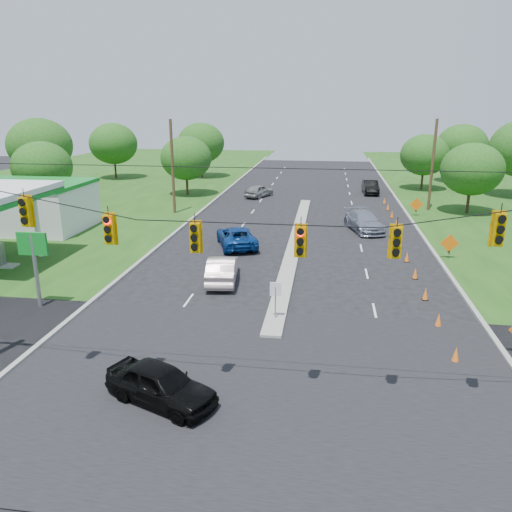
% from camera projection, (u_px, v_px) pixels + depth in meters
% --- Properties ---
extents(ground, '(160.00, 160.00, 0.00)m').
position_uv_depth(ground, '(259.00, 386.00, 19.06)').
color(ground, black).
rests_on(ground, ground).
extents(cross_street, '(160.00, 14.00, 0.02)m').
position_uv_depth(cross_street, '(259.00, 386.00, 19.06)').
color(cross_street, black).
rests_on(cross_street, ground).
extents(curb_left, '(0.25, 110.00, 0.16)m').
position_uv_depth(curb_left, '(198.00, 214.00, 48.84)').
color(curb_left, gray).
rests_on(curb_left, ground).
extents(curb_right, '(0.25, 110.00, 0.16)m').
position_uv_depth(curb_right, '(411.00, 221.00, 46.10)').
color(curb_right, gray).
rests_on(curb_right, ground).
extents(median, '(1.00, 34.00, 0.18)m').
position_uv_depth(median, '(295.00, 242.00, 38.95)').
color(median, gray).
rests_on(median, ground).
extents(median_sign, '(0.55, 0.06, 2.05)m').
position_uv_depth(median_sign, '(275.00, 294.00, 24.32)').
color(median_sign, gray).
rests_on(median_sign, ground).
extents(signal_span, '(25.60, 0.32, 9.00)m').
position_uv_depth(signal_span, '(253.00, 271.00, 16.67)').
color(signal_span, '#422D1C').
rests_on(signal_span, ground).
extents(utility_pole_far_left, '(0.28, 0.28, 9.00)m').
position_uv_depth(utility_pole_far_left, '(173.00, 167.00, 47.85)').
color(utility_pole_far_left, '#422D1C').
rests_on(utility_pole_far_left, ground).
extents(utility_pole_far_right, '(0.28, 0.28, 9.00)m').
position_uv_depth(utility_pole_far_right, '(432.00, 166.00, 49.19)').
color(utility_pole_far_right, '#422D1C').
rests_on(utility_pole_far_right, ground).
extents(gas_station, '(18.40, 19.70, 5.20)m').
position_uv_depth(gas_station, '(6.00, 203.00, 40.68)').
color(gas_station, white).
rests_on(gas_station, ground).
extents(cone_0, '(0.32, 0.32, 0.70)m').
position_uv_depth(cone_0, '(456.00, 354.00, 20.73)').
color(cone_0, orange).
rests_on(cone_0, ground).
extents(cone_1, '(0.32, 0.32, 0.70)m').
position_uv_depth(cone_1, '(439.00, 320.00, 24.05)').
color(cone_1, orange).
rests_on(cone_1, ground).
extents(cone_2, '(0.32, 0.32, 0.70)m').
position_uv_depth(cone_2, '(425.00, 294.00, 27.36)').
color(cone_2, orange).
rests_on(cone_2, ground).
extents(cone_3, '(0.32, 0.32, 0.70)m').
position_uv_depth(cone_3, '(415.00, 273.00, 30.67)').
color(cone_3, orange).
rests_on(cone_3, ground).
extents(cone_4, '(0.32, 0.32, 0.70)m').
position_uv_depth(cone_4, '(407.00, 257.00, 33.99)').
color(cone_4, orange).
rests_on(cone_4, ground).
extents(cone_5, '(0.32, 0.32, 0.70)m').
position_uv_depth(cone_5, '(400.00, 243.00, 37.30)').
color(cone_5, orange).
rests_on(cone_5, ground).
extents(cone_6, '(0.32, 0.32, 0.70)m').
position_uv_depth(cone_6, '(394.00, 232.00, 40.62)').
color(cone_6, orange).
rests_on(cone_6, ground).
extents(cone_7, '(0.32, 0.32, 0.70)m').
position_uv_depth(cone_7, '(397.00, 222.00, 43.85)').
color(cone_7, orange).
rests_on(cone_7, ground).
extents(cone_8, '(0.32, 0.32, 0.70)m').
position_uv_depth(cone_8, '(392.00, 214.00, 47.16)').
color(cone_8, orange).
rests_on(cone_8, ground).
extents(cone_9, '(0.32, 0.32, 0.70)m').
position_uv_depth(cone_9, '(388.00, 207.00, 50.48)').
color(cone_9, orange).
rests_on(cone_9, ground).
extents(cone_10, '(0.32, 0.32, 0.70)m').
position_uv_depth(cone_10, '(384.00, 201.00, 53.79)').
color(cone_10, orange).
rests_on(cone_10, ground).
extents(work_sign_1, '(1.27, 0.58, 1.37)m').
position_uv_depth(work_sign_1, '(450.00, 244.00, 34.32)').
color(work_sign_1, black).
rests_on(work_sign_1, ground).
extents(work_sign_2, '(1.27, 0.58, 1.37)m').
position_uv_depth(work_sign_2, '(416.00, 205.00, 47.58)').
color(work_sign_2, black).
rests_on(work_sign_2, ground).
extents(tree_2, '(5.88, 5.88, 6.86)m').
position_uv_depth(tree_2, '(42.00, 167.00, 49.73)').
color(tree_2, black).
rests_on(tree_2, ground).
extents(tree_3, '(7.56, 7.56, 8.82)m').
position_uv_depth(tree_3, '(40.00, 146.00, 59.65)').
color(tree_3, black).
rests_on(tree_3, ground).
extents(tree_4, '(6.72, 6.72, 7.84)m').
position_uv_depth(tree_4, '(113.00, 144.00, 70.65)').
color(tree_4, black).
rests_on(tree_4, ground).
extents(tree_5, '(5.88, 5.88, 6.86)m').
position_uv_depth(tree_5, '(186.00, 158.00, 57.57)').
color(tree_5, black).
rests_on(tree_5, ground).
extents(tree_6, '(6.72, 6.72, 7.84)m').
position_uv_depth(tree_6, '(201.00, 143.00, 71.86)').
color(tree_6, black).
rests_on(tree_6, ground).
extents(tree_9, '(5.88, 5.88, 6.86)m').
position_uv_depth(tree_9, '(472.00, 169.00, 47.82)').
color(tree_9, black).
rests_on(tree_9, ground).
extents(tree_11, '(6.72, 6.72, 7.84)m').
position_uv_depth(tree_11, '(462.00, 146.00, 66.98)').
color(tree_11, black).
rests_on(tree_11, ground).
extents(tree_12, '(5.88, 5.88, 6.86)m').
position_uv_depth(tree_12, '(424.00, 155.00, 61.35)').
color(tree_12, black).
rests_on(tree_12, ground).
extents(black_sedan, '(4.65, 3.29, 1.47)m').
position_uv_depth(black_sedan, '(161.00, 384.00, 17.79)').
color(black_sedan, black).
rests_on(black_sedan, ground).
extents(white_sedan, '(2.24, 4.94, 1.57)m').
position_uv_depth(white_sedan, '(222.00, 269.00, 30.06)').
color(white_sedan, '#BFAAA8').
rests_on(white_sedan, ground).
extents(blue_pickup, '(4.22, 6.03, 1.53)m').
position_uv_depth(blue_pickup, '(236.00, 237.00, 37.53)').
color(blue_pickup, navy).
rests_on(blue_pickup, ground).
extents(silver_car_far, '(3.70, 5.98, 1.62)m').
position_uv_depth(silver_car_far, '(364.00, 221.00, 42.23)').
color(silver_car_far, slate).
rests_on(silver_car_far, ground).
extents(silver_car_oncoming, '(3.34, 4.63, 1.46)m').
position_uv_depth(silver_car_oncoming, '(259.00, 191.00, 57.60)').
color(silver_car_oncoming, gray).
rests_on(silver_car_oncoming, ground).
extents(dark_car_receding, '(1.84, 4.88, 1.59)m').
position_uv_depth(dark_car_receding, '(370.00, 187.00, 59.82)').
color(dark_car_receding, black).
rests_on(dark_car_receding, ground).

